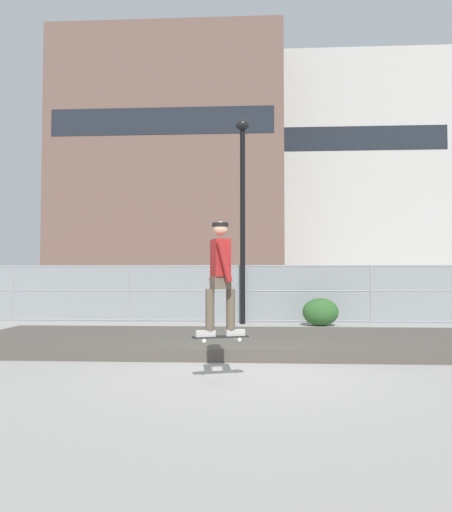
# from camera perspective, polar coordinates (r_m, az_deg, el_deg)

# --- Properties ---
(ground_plane) EXTENTS (120.00, 120.00, 0.00)m
(ground_plane) POSITION_cam_1_polar(r_m,az_deg,el_deg) (7.70, 1.98, -13.53)
(ground_plane) COLOR gray
(gravel_berm) EXTENTS (11.65, 3.88, 0.23)m
(gravel_berm) POSITION_cam_1_polar(r_m,az_deg,el_deg) (10.55, 2.32, -9.85)
(gravel_berm) COLOR #4C473F
(gravel_berm) RESTS_ON ground_plane
(skateboard) EXTENTS (0.82, 0.44, 0.07)m
(skateboard) POSITION_cam_1_polar(r_m,az_deg,el_deg) (7.18, -0.67, -9.36)
(skateboard) COLOR black
(skater) EXTENTS (0.72, 0.62, 1.66)m
(skater) POSITION_cam_1_polar(r_m,az_deg,el_deg) (7.12, -0.66, -1.79)
(skater) COLOR #B2ADA8
(skater) RESTS_ON skateboard
(chain_fence) EXTENTS (23.47, 0.06, 1.85)m
(chain_fence) POSITION_cam_1_polar(r_m,az_deg,el_deg) (15.92, 2.61, -4.36)
(chain_fence) COLOR gray
(chain_fence) RESTS_ON ground_plane
(street_lamp) EXTENTS (0.44, 0.44, 6.46)m
(street_lamp) POSITION_cam_1_polar(r_m,az_deg,el_deg) (15.65, 1.93, 7.05)
(street_lamp) COLOR black
(street_lamp) RESTS_ON ground_plane
(parked_car_near) EXTENTS (4.52, 2.19, 1.66)m
(parked_car_near) POSITION_cam_1_polar(r_m,az_deg,el_deg) (19.65, -6.58, -4.24)
(parked_car_near) COLOR navy
(parked_car_near) RESTS_ON ground_plane
(parked_car_mid) EXTENTS (4.51, 2.18, 1.66)m
(parked_car_mid) POSITION_cam_1_polar(r_m,az_deg,el_deg) (19.14, 9.99, -4.27)
(parked_car_mid) COLOR silver
(parked_car_mid) RESTS_ON ground_plane
(library_building) EXTENTS (22.39, 12.17, 25.33)m
(library_building) POSITION_cam_1_polar(r_m,az_deg,el_deg) (52.13, -6.26, 10.05)
(library_building) COLOR brown
(library_building) RESTS_ON ground_plane
(office_block) EXTENTS (19.65, 12.23, 25.20)m
(office_block) POSITION_cam_1_polar(r_m,az_deg,el_deg) (58.74, 13.75, 8.63)
(office_block) COLOR #B2AFA8
(office_block) RESTS_ON ground_plane
(shrub_left) EXTENTS (1.08, 0.88, 0.83)m
(shrub_left) POSITION_cam_1_polar(r_m,az_deg,el_deg) (15.15, 10.88, -6.38)
(shrub_left) COLOR #2D5B28
(shrub_left) RESTS_ON ground_plane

